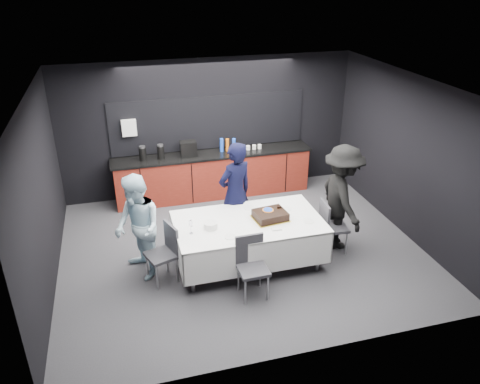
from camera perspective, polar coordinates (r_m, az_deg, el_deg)
name	(u,v)px	position (r m, az deg, el deg)	size (l,w,h in m)	color
ground	(242,249)	(8.10, 0.19, -6.99)	(6.00, 6.00, 0.00)	#3C3B40
room_shell	(242,148)	(7.25, 0.21, 5.41)	(6.04, 5.04, 2.82)	white
kitchenette	(212,171)	(9.74, -3.39, 2.59)	(4.10, 0.64, 2.05)	#61180F
party_table	(248,228)	(7.43, 1.02, -4.47)	(2.32, 1.32, 0.78)	#99999E
cake_assembly	(270,215)	(7.40, 3.71, -2.84)	(0.57, 0.49, 0.17)	gold
plate_stack	(211,225)	(7.16, -3.61, -4.08)	(0.21, 0.21, 0.10)	white
loose_plate_near	(230,237)	(6.95, -1.17, -5.47)	(0.18, 0.18, 0.01)	white
loose_plate_right_a	(286,209)	(7.73, 5.62, -2.10)	(0.19, 0.19, 0.01)	white
loose_plate_right_b	(308,221)	(7.43, 8.31, -3.53)	(0.18, 0.18, 0.01)	white
loose_plate_far	(249,208)	(7.74, 1.11, -1.93)	(0.18, 0.18, 0.01)	white
fork_pile	(276,229)	(7.15, 4.47, -4.48)	(0.15, 0.09, 0.02)	white
champagne_flute	(191,224)	(7.00, -6.04, -3.92)	(0.06, 0.06, 0.22)	white
chair_left	(166,249)	(7.21, -9.07, -6.87)	(0.54, 0.54, 0.92)	#333338
chair_right	(330,223)	(7.93, 10.90, -3.75)	(0.45, 0.45, 0.92)	#333338
chair_near	(251,262)	(6.84, 1.40, -8.51)	(0.43, 0.43, 0.92)	#333338
person_center	(235,194)	(7.92, -0.59, -0.19)	(0.67, 0.44, 1.83)	black
person_left	(138,228)	(7.23, -12.35, -4.28)	(0.82, 0.64, 1.68)	silver
person_right	(342,198)	(7.97, 12.27, -0.67)	(1.18, 0.68, 1.82)	black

